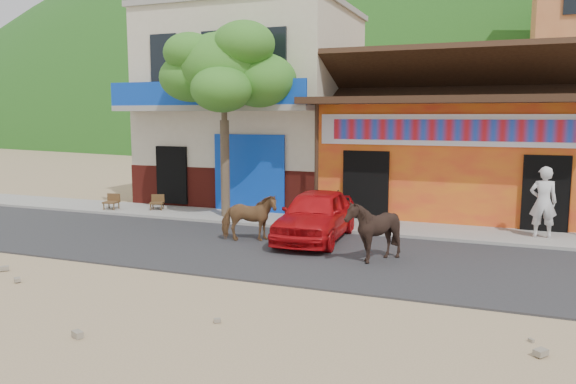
% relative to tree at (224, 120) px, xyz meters
% --- Properties ---
extents(ground, '(120.00, 120.00, 0.00)m').
position_rel_tree_xyz_m(ground, '(4.60, -5.80, -3.12)').
color(ground, '#9E825B').
rests_on(ground, ground).
extents(road, '(60.00, 5.00, 0.04)m').
position_rel_tree_xyz_m(road, '(4.60, -3.30, -3.10)').
color(road, '#28282B').
rests_on(road, ground).
extents(sidewalk, '(60.00, 2.00, 0.12)m').
position_rel_tree_xyz_m(sidewalk, '(4.60, 0.20, -3.06)').
color(sidewalk, gray).
rests_on(sidewalk, ground).
extents(dance_club, '(8.00, 6.00, 3.60)m').
position_rel_tree_xyz_m(dance_club, '(6.60, 4.20, -1.32)').
color(dance_club, orange).
rests_on(dance_club, ground).
extents(cafe_building, '(7.00, 6.00, 7.00)m').
position_rel_tree_xyz_m(cafe_building, '(-0.90, 4.20, 0.38)').
color(cafe_building, beige).
rests_on(cafe_building, ground).
extents(hillside, '(100.00, 40.00, 24.00)m').
position_rel_tree_xyz_m(hillside, '(4.60, 64.20, 8.88)').
color(hillside, '#194C14').
rests_on(hillside, ground).
extents(tree, '(3.00, 3.00, 6.00)m').
position_rel_tree_xyz_m(tree, '(0.00, 0.00, 0.00)').
color(tree, '#2D721E').
rests_on(tree, sidewalk).
extents(cow_tan, '(1.59, 1.15, 1.22)m').
position_rel_tree_xyz_m(cow_tan, '(2.06, -2.63, -2.47)').
color(cow_tan, brown).
rests_on(cow_tan, road).
extents(cow_dark, '(1.53, 1.42, 1.41)m').
position_rel_tree_xyz_m(cow_dark, '(5.50, -3.49, -2.37)').
color(cow_dark, black).
rests_on(cow_dark, road).
extents(red_car, '(1.77, 3.93, 1.31)m').
position_rel_tree_xyz_m(red_car, '(3.60, -1.82, -2.42)').
color(red_car, red).
rests_on(red_car, road).
extents(scooter, '(1.88, 0.81, 0.96)m').
position_rel_tree_xyz_m(scooter, '(3.10, 0.06, -2.52)').
color(scooter, black).
rests_on(scooter, sidewalk).
extents(pedestrian, '(0.72, 0.52, 1.85)m').
position_rel_tree_xyz_m(pedestrian, '(9.10, 0.22, -2.07)').
color(pedestrian, silver).
rests_on(pedestrian, sidewalk).
extents(cafe_chair_left, '(0.57, 0.57, 0.93)m').
position_rel_tree_xyz_m(cafe_chair_left, '(-2.71, 0.22, -2.54)').
color(cafe_chair_left, '#483218').
rests_on(cafe_chair_left, sidewalk).
extents(cafe_chair_right, '(0.53, 0.53, 0.96)m').
position_rel_tree_xyz_m(cafe_chair_right, '(-4.20, -0.27, -2.52)').
color(cafe_chair_right, '#4C3619').
rests_on(cafe_chair_right, sidewalk).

